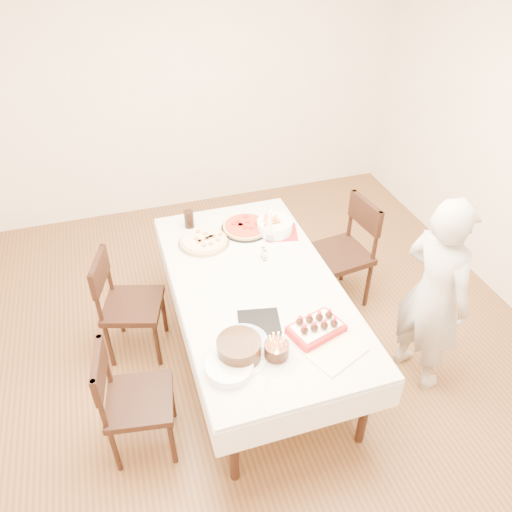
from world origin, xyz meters
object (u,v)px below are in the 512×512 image
object	(u,v)px
pizza_pepperoni	(246,227)
strawberry_box	(316,328)
chair_left_savory	(133,306)
dining_table	(256,321)
layer_cake	(239,349)
person	(434,296)
cola_glass	(189,219)
birthday_cake	(277,346)
chair_right_savory	(339,255)
chair_left_dessert	(140,401)
pasta_bowl	(275,226)
taper_candle	(271,225)
pizza_white	(204,241)

from	to	relation	value
pizza_pepperoni	strawberry_box	xyz separation A→B (m)	(0.09, -1.26, 0.02)
chair_left_savory	dining_table	bearing A→B (deg)	174.36
chair_left_savory	layer_cake	bearing A→B (deg)	137.04
person	layer_cake	xyz separation A→B (m)	(-1.42, -0.10, 0.04)
cola_glass	chair_left_savory	bearing A→B (deg)	-138.54
person	cola_glass	bearing A→B (deg)	32.01
cola_glass	strawberry_box	xyz separation A→B (m)	(0.52, -1.44, -0.03)
pizza_pepperoni	birthday_cake	distance (m)	1.39
chair_left_savory	strawberry_box	xyz separation A→B (m)	(1.09, -0.94, 0.33)
dining_table	chair_right_savory	bearing A→B (deg)	26.11
chair_right_savory	birthday_cake	bearing A→B (deg)	-138.33
chair_left_dessert	pasta_bowl	distance (m)	1.72
taper_candle	cola_glass	size ratio (longest dim) A/B	2.04
chair_left_savory	cola_glass	bearing A→B (deg)	-121.60
cola_glass	strawberry_box	bearing A→B (deg)	-69.97
chair_left_dessert	taper_candle	distance (m)	1.62
pasta_bowl	taper_candle	xyz separation A→B (m)	(-0.07, -0.11, 0.10)
dining_table	strawberry_box	size ratio (longest dim) A/B	6.40
pizza_pepperoni	cola_glass	bearing A→B (deg)	158.09
cola_glass	strawberry_box	world-z (taller)	cola_glass
taper_candle	layer_cake	world-z (taller)	taper_candle
taper_candle	strawberry_box	distance (m)	1.05
chair_left_savory	pizza_pepperoni	size ratio (longest dim) A/B	2.26
pizza_white	cola_glass	bearing A→B (deg)	102.53
strawberry_box	chair_left_savory	bearing A→B (deg)	139.33
chair_left_dessert	layer_cake	distance (m)	0.74
person	pizza_pepperoni	distance (m)	1.56
chair_left_dessert	strawberry_box	distance (m)	1.20
layer_cake	birthday_cake	world-z (taller)	birthday_cake
pizza_white	pizza_pepperoni	world-z (taller)	same
chair_left_savory	chair_right_savory	bearing A→B (deg)	-160.70
pasta_bowl	layer_cake	bearing A→B (deg)	-118.30
dining_table	cola_glass	world-z (taller)	cola_glass
chair_left_savory	person	xyz separation A→B (m)	(1.99, -0.88, 0.32)
chair_right_savory	birthday_cake	world-z (taller)	chair_right_savory
chair_left_dessert	cola_glass	world-z (taller)	cola_glass
pizza_white	dining_table	bearing A→B (deg)	-67.56
pizza_pepperoni	chair_right_savory	bearing A→B (deg)	-18.47
chair_left_savory	cola_glass	world-z (taller)	chair_left_savory
person	cola_glass	world-z (taller)	person
chair_left_savory	cola_glass	size ratio (longest dim) A/B	6.17
strawberry_box	chair_right_savory	bearing A→B (deg)	56.47
pizza_pepperoni	birthday_cake	world-z (taller)	birthday_cake
pasta_bowl	strawberry_box	bearing A→B (deg)	-96.16
pasta_bowl	cola_glass	xyz separation A→B (m)	(-0.65, 0.28, 0.02)
dining_table	pizza_pepperoni	distance (m)	0.81
pasta_bowl	strawberry_box	distance (m)	1.16
dining_table	taper_candle	bearing A→B (deg)	60.14
chair_left_savory	pizza_pepperoni	bearing A→B (deg)	-145.00
chair_right_savory	person	xyz separation A→B (m)	(0.23, -0.96, 0.28)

